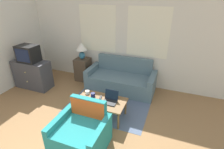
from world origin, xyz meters
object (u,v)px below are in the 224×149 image
at_px(couch, 121,80).
at_px(table_lamp, 81,48).
at_px(armchair, 82,133).
at_px(cup_navy, 93,95).
at_px(television, 28,54).
at_px(tv_remote, 100,97).
at_px(cup_yellow, 93,103).
at_px(snack_bowl, 85,99).
at_px(laptop, 110,99).
at_px(coffee_table, 101,102).
at_px(cup_white, 87,92).

height_order(couch, table_lamp, table_lamp).
distance_m(armchair, cup_navy, 0.98).
xyz_separation_m(television, tv_remote, (2.31, -0.43, -0.59)).
relative_size(cup_yellow, snack_bowl, 0.45).
xyz_separation_m(television, laptop, (2.56, -0.49, -0.55)).
bearing_deg(couch, table_lamp, 174.75).
distance_m(coffee_table, cup_white, 0.43).
distance_m(table_lamp, cup_yellow, 2.09).
bearing_deg(television, snack_bowl, -16.99).
height_order(table_lamp, cup_navy, table_lamp).
relative_size(laptop, snack_bowl, 1.51).
height_order(armchair, cup_white, armchair).
height_order(table_lamp, snack_bowl, table_lamp).
bearing_deg(cup_yellow, couch, 85.66).
xyz_separation_m(table_lamp, cup_yellow, (1.17, -1.64, -0.56)).
relative_size(coffee_table, laptop, 3.60).
bearing_deg(armchair, cup_white, 112.49).
bearing_deg(tv_remote, coffee_table, -59.10).
xyz_separation_m(television, cup_navy, (2.14, -0.45, -0.56)).
distance_m(couch, tv_remote, 1.25).
bearing_deg(cup_navy, tv_remote, 6.11).
bearing_deg(cup_navy, laptop, -4.69).
distance_m(cup_white, snack_bowl, 0.26).
xyz_separation_m(coffee_table, cup_navy, (-0.22, 0.06, 0.09)).
bearing_deg(snack_bowl, cup_yellow, -21.95).
relative_size(snack_bowl, tv_remote, 1.26).
bearing_deg(snack_bowl, tv_remote, 35.36).
bearing_deg(armchair, couch, 89.65).
xyz_separation_m(armchair, laptop, (0.19, 0.89, 0.20)).
bearing_deg(couch, coffee_table, -91.28).
bearing_deg(couch, tv_remote, -93.60).
distance_m(table_lamp, laptop, 2.10).
distance_m(armchair, cup_yellow, 0.70).
height_order(laptop, cup_white, laptop).
relative_size(table_lamp, cup_white, 5.10).
distance_m(table_lamp, coffee_table, 2.01).
bearing_deg(television, armchair, -30.19).
bearing_deg(laptop, tv_remote, 168.09).
relative_size(armchair, laptop, 2.99).
xyz_separation_m(couch, television, (-2.39, -0.80, 0.75)).
xyz_separation_m(laptop, cup_navy, (-0.43, 0.03, -0.01)).
height_order(cup_white, snack_bowl, cup_white).
distance_m(laptop, cup_white, 0.62).
bearing_deg(coffee_table, television, 167.69).
relative_size(cup_navy, snack_bowl, 0.50).
bearing_deg(coffee_table, armchair, -88.93).
bearing_deg(coffee_table, table_lamp, 131.12).
relative_size(table_lamp, tv_remote, 3.17).
xyz_separation_m(couch, tv_remote, (-0.08, -1.24, 0.16)).
relative_size(table_lamp, laptop, 1.67).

